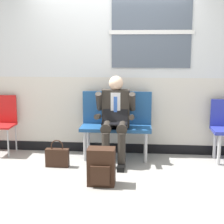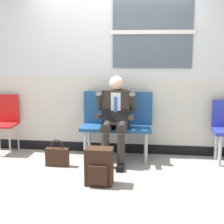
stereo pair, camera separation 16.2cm
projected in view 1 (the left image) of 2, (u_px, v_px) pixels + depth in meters
The scene contains 7 objects.
ground_plane at pixel (109, 164), 4.79m from camera, with size 18.00×18.00×0.00m, color gray.
station_wall at pixel (113, 67), 5.15m from camera, with size 5.20×0.17×2.71m.
bench_with_person at pixel (116, 120), 5.03m from camera, with size 1.05×0.42×0.99m.
person_seated at pixel (115, 117), 4.81m from camera, with size 0.57×0.70×1.24m.
backpack at pixel (101, 167), 4.04m from camera, with size 0.33×0.25×0.46m.
handbag at pixel (57, 157), 4.68m from camera, with size 0.32×0.10×0.39m.
folding_chair at pixel (3, 119), 5.24m from camera, with size 0.38×0.38×0.91m.
Camera 1 is at (0.47, -4.54, 1.64)m, focal length 53.63 mm.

